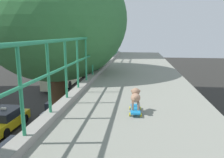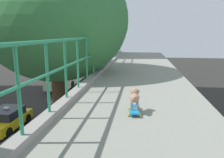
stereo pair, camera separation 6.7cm
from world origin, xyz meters
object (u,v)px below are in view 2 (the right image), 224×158
car_yellow_cab_sixth (7,119)px  car_grey_fifth (22,157)px  toy_skateboard (134,109)px  small_dog (135,96)px  car_silver_seventh (65,108)px  city_bus (70,70)px

car_yellow_cab_sixth → car_grey_fifth: bearing=-50.8°
toy_skateboard → small_dog: 0.22m
car_yellow_cab_sixth → car_silver_seventh: car_yellow_cab_sixth is taller
toy_skateboard → small_dog: small_dog is taller
small_dog → car_yellow_cab_sixth: bearing=133.0°
car_yellow_cab_sixth → small_dog: (8.90, -9.54, 4.69)m
car_grey_fifth → car_silver_seventh: bearing=92.9°
car_grey_fifth → car_silver_seventh: car_silver_seventh is taller
car_silver_seventh → city_bus: city_bus is taller
car_silver_seventh → small_dog: bearing=-64.8°
car_grey_fifth → small_dog: bearing=-44.2°
small_dog → city_bus: bearing=110.9°
car_silver_seventh → car_yellow_cab_sixth: bearing=-140.9°
toy_skateboard → small_dog: bearing=91.1°
car_grey_fifth → car_silver_seventh: 6.94m
car_grey_fifth → city_bus: city_bus is taller
city_bus → small_dog: 25.83m
car_grey_fifth → car_silver_seventh: size_ratio=0.93×
city_bus → small_dog: (9.12, -23.89, 3.65)m
car_yellow_cab_sixth → car_silver_seventh: (3.19, 2.59, 0.04)m
car_yellow_cab_sixth → car_silver_seventh: 4.11m
car_grey_fifth → car_yellow_cab_sixth: (-3.54, 4.34, -0.01)m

